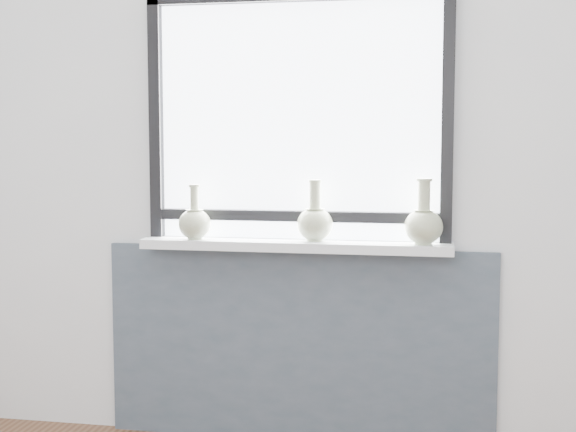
% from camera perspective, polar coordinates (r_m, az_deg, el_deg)
% --- Properties ---
extents(back_wall, '(3.60, 0.02, 2.60)m').
position_cam_1_polar(back_wall, '(3.46, 0.80, 5.03)').
color(back_wall, silver).
rests_on(back_wall, ground).
extents(apron_panel, '(1.70, 0.03, 0.86)m').
position_cam_1_polar(apron_panel, '(3.55, 0.69, -9.18)').
color(apron_panel, '#495160').
rests_on(apron_panel, ground).
extents(windowsill, '(1.32, 0.18, 0.04)m').
position_cam_1_polar(windowsill, '(3.39, 0.50, -2.10)').
color(windowsill, silver).
rests_on(windowsill, apron_panel).
extents(window, '(1.30, 0.06, 1.05)m').
position_cam_1_polar(window, '(3.42, 0.69, 7.39)').
color(window, black).
rests_on(window, windowsill).
extents(vase_a, '(0.14, 0.14, 0.24)m').
position_cam_1_polar(vase_a, '(3.45, -6.66, -0.43)').
color(vase_a, '#B6BE99').
rests_on(vase_a, windowsill).
extents(vase_b, '(0.15, 0.15, 0.26)m').
position_cam_1_polar(vase_b, '(3.37, 1.92, -0.38)').
color(vase_b, '#B6BE99').
rests_on(vase_b, windowsill).
extents(vase_c, '(0.16, 0.16, 0.27)m').
position_cam_1_polar(vase_c, '(3.30, 9.62, -0.52)').
color(vase_c, '#B6BE99').
rests_on(vase_c, windowsill).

